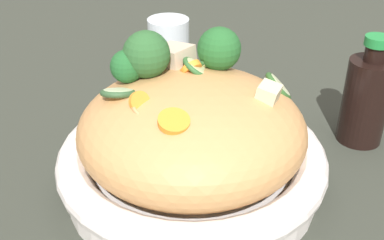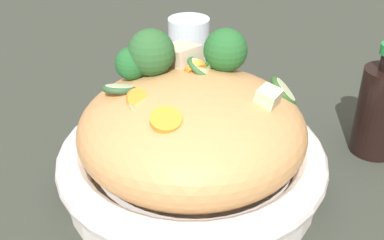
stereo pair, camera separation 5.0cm
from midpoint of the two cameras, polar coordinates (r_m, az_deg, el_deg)
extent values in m
plane|color=#30342C|center=(0.55, 2.63, -7.93)|extent=(3.00, 3.00, 0.00)
cylinder|color=white|center=(0.54, 2.66, -6.96)|extent=(0.28, 0.28, 0.02)
torus|color=white|center=(0.53, 2.73, -4.42)|extent=(0.30, 0.30, 0.04)
ellipsoid|color=tan|center=(0.51, 2.83, -1.12)|extent=(0.24, 0.24, 0.11)
torus|color=tan|center=(0.49, 7.12, 1.27)|extent=(0.07, 0.07, 0.02)
torus|color=tan|center=(0.47, -2.11, 1.13)|extent=(0.05, 0.04, 0.03)
torus|color=tan|center=(0.49, 2.67, 0.91)|extent=(0.08, 0.08, 0.02)
torus|color=tan|center=(0.48, 4.71, 0.39)|extent=(0.05, 0.05, 0.02)
cone|color=#8DB069|center=(0.52, -2.09, 5.44)|extent=(0.03, 0.03, 0.01)
sphere|color=#2A5A2C|center=(0.51, -2.14, 8.08)|extent=(0.07, 0.07, 0.05)
cone|color=#9AB86E|center=(0.52, -4.47, 4.83)|extent=(0.02, 0.02, 0.01)
sphere|color=#205A29|center=(0.51, -4.55, 6.75)|extent=(0.05, 0.05, 0.04)
cone|color=#8CB76C|center=(0.54, 6.63, 5.91)|extent=(0.02, 0.02, 0.01)
sphere|color=#235D29|center=(0.53, 6.79, 8.28)|extent=(0.06, 0.06, 0.05)
cylinder|color=orange|center=(0.46, -3.58, 2.47)|extent=(0.02, 0.03, 0.02)
cylinder|color=orange|center=(0.52, 2.98, 6.17)|extent=(0.03, 0.03, 0.02)
cylinder|color=orange|center=(0.43, 0.17, -0.11)|extent=(0.04, 0.04, 0.02)
cylinder|color=beige|center=(0.49, -5.80, 3.78)|extent=(0.03, 0.03, 0.02)
torus|color=#2F512F|center=(0.49, -5.80, 3.78)|extent=(0.04, 0.04, 0.02)
cylinder|color=beige|center=(0.53, 13.64, 3.32)|extent=(0.03, 0.03, 0.03)
torus|color=#2B5624|center=(0.53, 13.64, 3.32)|extent=(0.04, 0.04, 0.03)
cylinder|color=beige|center=(0.52, 3.84, 6.16)|extent=(0.03, 0.03, 0.02)
torus|color=#2E5D2C|center=(0.52, 3.84, 6.16)|extent=(0.04, 0.03, 0.03)
cylinder|color=beige|center=(0.54, 5.61, 6.43)|extent=(0.04, 0.04, 0.03)
torus|color=#2A5A2B|center=(0.54, 5.61, 6.43)|extent=(0.04, 0.05, 0.03)
cube|color=beige|center=(0.48, 12.08, 2.44)|extent=(0.03, 0.03, 0.02)
cube|color=beige|center=(0.54, 1.30, 7.21)|extent=(0.06, 0.06, 0.04)
cylinder|color=black|center=(0.63, 23.88, 0.84)|extent=(0.06, 0.06, 0.11)
cylinder|color=silver|center=(0.76, 1.52, 8.26)|extent=(0.06, 0.06, 0.11)
camera|label=1|loc=(0.03, -87.14, 1.69)|focal=44.27mm
camera|label=2|loc=(0.03, 92.86, -1.69)|focal=44.27mm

